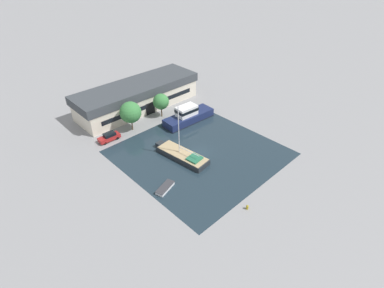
% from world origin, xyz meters
% --- Properties ---
extents(ground_plane, '(440.00, 440.00, 0.00)m').
position_xyz_m(ground_plane, '(0.00, 0.00, 0.00)').
color(ground_plane, gray).
extents(water_canal, '(26.96, 26.80, 0.01)m').
position_xyz_m(water_canal, '(0.00, 0.00, 0.00)').
color(water_canal, '#1E2D38').
rests_on(water_canal, ground).
extents(warehouse_building, '(29.66, 9.76, 5.95)m').
position_xyz_m(warehouse_building, '(2.69, 23.01, 3.01)').
color(warehouse_building, beige).
rests_on(warehouse_building, ground).
extents(quay_tree_near_building, '(4.41, 4.41, 6.35)m').
position_xyz_m(quay_tree_near_building, '(-4.29, 15.54, 4.14)').
color(quay_tree_near_building, brown).
rests_on(quay_tree_near_building, ground).
extents(quay_tree_by_water, '(3.53, 3.53, 5.44)m').
position_xyz_m(quay_tree_by_water, '(3.80, 15.81, 3.66)').
color(quay_tree_by_water, brown).
rests_on(quay_tree_by_water, ground).
extents(parked_car, '(4.36, 1.84, 1.61)m').
position_xyz_m(parked_car, '(-9.90, 15.37, 0.81)').
color(parked_car, maroon).
rests_on(parked_car, ground).
extents(sailboat_moored, '(4.49, 11.54, 10.30)m').
position_xyz_m(sailboat_moored, '(-3.37, 1.16, 0.60)').
color(sailboat_moored, '#23282D').
rests_on(sailboat_moored, water_canal).
extents(motor_cruiser, '(12.03, 4.34, 3.79)m').
position_xyz_m(motor_cruiser, '(6.54, 10.05, 1.37)').
color(motor_cruiser, '#19234C').
rests_on(motor_cruiser, water_canal).
extents(small_dinghy, '(3.93, 2.42, 0.57)m').
position_xyz_m(small_dinghy, '(-10.98, -3.22, 0.30)').
color(small_dinghy, white).
rests_on(small_dinghy, water_canal).
extents(mooring_bollard, '(0.39, 0.39, 0.75)m').
position_xyz_m(mooring_bollard, '(-4.94, -14.92, 0.39)').
color(mooring_bollard, olive).
rests_on(mooring_bollard, ground).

